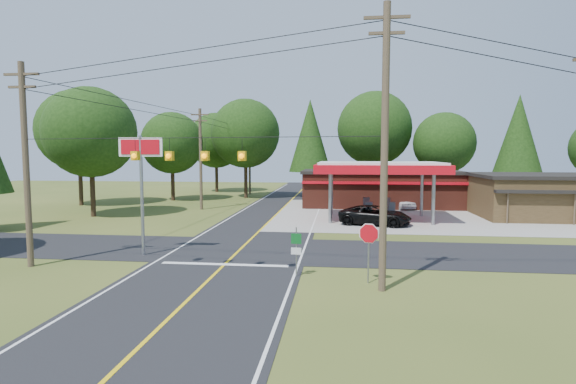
# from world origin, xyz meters

# --- Properties ---
(ground) EXTENTS (120.00, 120.00, 0.00)m
(ground) POSITION_xyz_m (0.00, 0.00, 0.00)
(ground) COLOR #3C4D1B
(ground) RESTS_ON ground
(main_highway) EXTENTS (8.00, 120.00, 0.02)m
(main_highway) POSITION_xyz_m (0.00, 0.00, 0.01)
(main_highway) COLOR black
(main_highway) RESTS_ON ground
(cross_road) EXTENTS (70.00, 7.00, 0.02)m
(cross_road) POSITION_xyz_m (0.00, 0.00, 0.01)
(cross_road) COLOR black
(cross_road) RESTS_ON ground
(lane_center_yellow) EXTENTS (0.15, 110.00, 0.00)m
(lane_center_yellow) POSITION_xyz_m (0.00, 0.00, 0.03)
(lane_center_yellow) COLOR yellow
(lane_center_yellow) RESTS_ON main_highway
(gas_canopy) EXTENTS (10.60, 7.40, 4.88)m
(gas_canopy) POSITION_xyz_m (9.00, 13.00, 4.27)
(gas_canopy) COLOR gray
(gas_canopy) RESTS_ON ground
(convenience_store) EXTENTS (16.40, 7.55, 3.80)m
(convenience_store) POSITION_xyz_m (10.00, 22.98, 1.92)
(convenience_store) COLOR maroon
(convenience_store) RESTS_ON ground
(utility_pole_near_right) EXTENTS (1.80, 0.30, 11.50)m
(utility_pole_near_right) POSITION_xyz_m (7.50, -7.00, 5.96)
(utility_pole_near_right) COLOR #473828
(utility_pole_near_right) RESTS_ON ground
(utility_pole_near_left) EXTENTS (1.80, 0.30, 10.00)m
(utility_pole_near_left) POSITION_xyz_m (-9.50, -5.00, 5.20)
(utility_pole_near_left) COLOR #473828
(utility_pole_near_left) RESTS_ON ground
(utility_pole_far_left) EXTENTS (1.80, 0.30, 10.00)m
(utility_pole_far_left) POSITION_xyz_m (-8.00, 18.00, 5.20)
(utility_pole_far_left) COLOR #473828
(utility_pole_far_left) RESTS_ON ground
(utility_pole_north) EXTENTS (0.30, 0.30, 9.50)m
(utility_pole_north) POSITION_xyz_m (-6.50, 35.00, 4.75)
(utility_pole_north) COLOR #473828
(utility_pole_north) RESTS_ON ground
(overhead_beacons) EXTENTS (17.04, 2.04, 1.03)m
(overhead_beacons) POSITION_xyz_m (-1.00, -6.00, 6.21)
(overhead_beacons) COLOR black
(overhead_beacons) RESTS_ON ground
(treeline_backdrop) EXTENTS (70.27, 51.59, 13.30)m
(treeline_backdrop) POSITION_xyz_m (0.82, 24.01, 7.49)
(treeline_backdrop) COLOR #332316
(treeline_backdrop) RESTS_ON ground
(suv_car) EXTENTS (6.69, 6.69, 1.54)m
(suv_car) POSITION_xyz_m (8.50, 10.00, 0.77)
(suv_car) COLOR black
(suv_car) RESTS_ON ground
(sedan_car) EXTENTS (5.15, 5.15, 1.44)m
(sedan_car) POSITION_xyz_m (12.00, 21.00, 0.72)
(sedan_car) COLOR white
(sedan_car) RESTS_ON ground
(big_stop_sign) EXTENTS (2.44, 0.19, 6.57)m
(big_stop_sign) POSITION_xyz_m (-5.00, -2.01, 4.86)
(big_stop_sign) COLOR gray
(big_stop_sign) RESTS_ON ground
(octagonal_stop_sign) EXTENTS (0.88, 0.30, 2.64)m
(octagonal_stop_sign) POSITION_xyz_m (7.00, -6.01, 1.98)
(octagonal_stop_sign) COLOR gray
(octagonal_stop_sign) RESTS_ON ground
(route_sign_post) EXTENTS (0.47, 0.10, 2.28)m
(route_sign_post) POSITION_xyz_m (3.80, -5.32, 1.36)
(route_sign_post) COLOR gray
(route_sign_post) RESTS_ON ground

